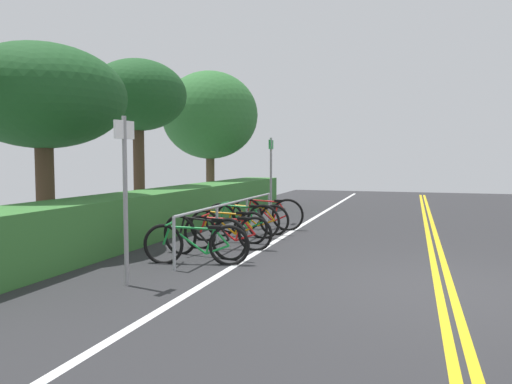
% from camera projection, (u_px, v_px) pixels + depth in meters
% --- Properties ---
extents(ground_plane, '(38.08, 12.91, 0.05)m').
position_uv_depth(ground_plane, '(445.00, 291.00, 6.31)').
color(ground_plane, '#2B2B2D').
extents(centre_line_yellow_inner, '(34.27, 0.10, 0.00)m').
position_uv_depth(centre_line_yellow_inner, '(452.00, 290.00, 6.29)').
color(centre_line_yellow_inner, gold).
rests_on(centre_line_yellow_inner, ground_plane).
extents(centre_line_yellow_outer, '(34.27, 0.10, 0.00)m').
position_uv_depth(centre_line_yellow_outer, '(438.00, 289.00, 6.33)').
color(centre_line_yellow_outer, gold).
rests_on(centre_line_yellow_outer, ground_plane).
extents(bike_lane_stripe_white, '(34.27, 0.12, 0.00)m').
position_uv_depth(bike_lane_stripe_white, '(224.00, 272.00, 7.26)').
color(bike_lane_stripe_white, white).
rests_on(bike_lane_stripe_white, ground_plane).
extents(bike_rack, '(5.13, 0.05, 0.84)m').
position_uv_depth(bike_rack, '(233.00, 212.00, 9.75)').
color(bike_rack, '#9EA0A5').
rests_on(bike_rack, ground_plane).
extents(bicycle_0, '(0.52, 1.72, 0.69)m').
position_uv_depth(bicycle_0, '(196.00, 244.00, 7.83)').
color(bicycle_0, black).
rests_on(bicycle_0, ground_plane).
extents(bicycle_1, '(0.53, 1.75, 0.75)m').
position_uv_depth(bicycle_1, '(204.00, 236.00, 8.40)').
color(bicycle_1, black).
rests_on(bicycle_1, ground_plane).
extents(bicycle_2, '(0.46, 1.70, 0.68)m').
position_uv_depth(bicycle_2, '(228.00, 232.00, 9.10)').
color(bicycle_2, black).
rests_on(bicycle_2, ground_plane).
extents(bicycle_3, '(0.46, 1.72, 0.70)m').
position_uv_depth(bicycle_3, '(228.00, 226.00, 9.88)').
color(bicycle_3, black).
rests_on(bicycle_3, ground_plane).
extents(bicycle_4, '(0.46, 1.73, 0.77)m').
position_uv_depth(bicycle_4, '(242.00, 220.00, 10.52)').
color(bicycle_4, black).
rests_on(bicycle_4, ground_plane).
extents(bicycle_5, '(0.46, 1.79, 0.72)m').
position_uv_depth(bicycle_5, '(252.00, 219.00, 11.01)').
color(bicycle_5, black).
rests_on(bicycle_5, ground_plane).
extents(bicycle_6, '(0.46, 1.76, 0.79)m').
position_uv_depth(bicycle_6, '(267.00, 214.00, 11.65)').
color(bicycle_6, black).
rests_on(bicycle_6, ground_plane).
extents(sign_post_near, '(0.36, 0.08, 2.25)m').
position_uv_depth(sign_post_near, '(125.00, 184.00, 6.42)').
color(sign_post_near, gray).
rests_on(sign_post_near, ground_plane).
extents(sign_post_far, '(0.36, 0.06, 2.24)m').
position_uv_depth(sign_post_far, '(271.00, 172.00, 12.82)').
color(sign_post_far, gray).
rests_on(sign_post_far, ground_plane).
extents(hedge_backdrop, '(14.08, 1.18, 0.97)m').
position_uv_depth(hedge_backdrop, '(176.00, 208.00, 11.81)').
color(hedge_backdrop, '#387533').
rests_on(hedge_backdrop, ground_plane).
extents(tree_mid, '(3.12, 3.12, 3.84)m').
position_uv_depth(tree_mid, '(43.00, 98.00, 9.18)').
color(tree_mid, '#473323').
rests_on(tree_mid, ground_plane).
extents(tree_far_right, '(2.55, 2.55, 4.28)m').
position_uv_depth(tree_far_right, '(138.00, 97.00, 12.77)').
color(tree_far_right, '#473323').
rests_on(tree_far_right, ground_plane).
extents(tree_extra, '(3.29, 3.29, 4.68)m').
position_uv_depth(tree_extra, '(210.00, 116.00, 16.76)').
color(tree_extra, brown).
rests_on(tree_extra, ground_plane).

